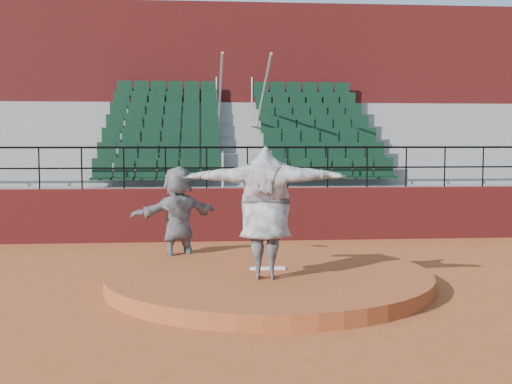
% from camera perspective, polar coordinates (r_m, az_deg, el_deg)
% --- Properties ---
extents(ground, '(90.00, 90.00, 0.00)m').
position_cam_1_polar(ground, '(11.05, 1.11, -8.30)').
color(ground, '#9B4923').
rests_on(ground, ground).
extents(pitchers_mound, '(5.50, 5.50, 0.25)m').
position_cam_1_polar(pitchers_mound, '(11.02, 1.11, -7.67)').
color(pitchers_mound, '#984622').
rests_on(pitchers_mound, ground).
extents(pitching_rubber, '(0.60, 0.15, 0.03)m').
position_cam_1_polar(pitching_rubber, '(11.14, 1.03, -6.80)').
color(pitching_rubber, white).
rests_on(pitching_rubber, pitchers_mound).
extents(boundary_wall, '(24.00, 0.30, 1.30)m').
position_cam_1_polar(boundary_wall, '(15.85, -0.77, -1.98)').
color(boundary_wall, maroon).
rests_on(boundary_wall, ground).
extents(wall_railing, '(24.04, 0.05, 1.03)m').
position_cam_1_polar(wall_railing, '(15.76, -0.77, 3.01)').
color(wall_railing, black).
rests_on(wall_railing, boundary_wall).
extents(seating_deck, '(24.00, 5.97, 4.63)m').
position_cam_1_polar(seating_deck, '(19.42, -1.54, 1.57)').
color(seating_deck, gray).
rests_on(seating_deck, ground).
extents(press_box_facade, '(24.00, 3.00, 7.10)m').
position_cam_1_polar(press_box_facade, '(23.36, -2.12, 7.25)').
color(press_box_facade, maroon).
rests_on(press_box_facade, ground).
extents(pitcher, '(2.67, 1.01, 2.12)m').
position_cam_1_polar(pitcher, '(10.28, 0.83, -1.85)').
color(pitcher, black).
rests_on(pitcher, pitchers_mound).
extents(fielder, '(1.88, 1.42, 1.97)m').
position_cam_1_polar(fielder, '(12.58, -6.99, -2.19)').
color(fielder, black).
rests_on(fielder, ground).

